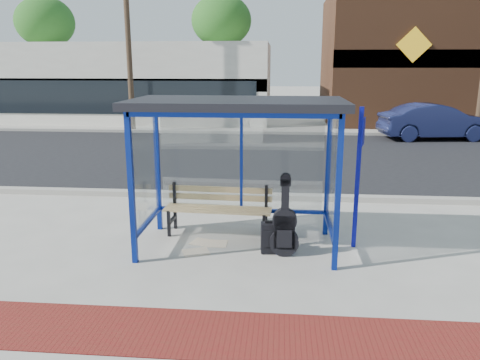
# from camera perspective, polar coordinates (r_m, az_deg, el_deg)

# --- Properties ---
(ground) EXTENTS (120.00, 120.00, 0.00)m
(ground) POSITION_cam_1_polar(r_m,az_deg,el_deg) (7.83, -0.30, -8.15)
(ground) COLOR #B2ADA0
(ground) RESTS_ON ground
(brick_paver_strip) EXTENTS (60.00, 1.00, 0.01)m
(brick_paver_strip) POSITION_cam_1_polar(r_m,az_deg,el_deg) (5.51, -2.93, -18.23)
(brick_paver_strip) COLOR maroon
(brick_paver_strip) RESTS_ON ground
(curb_near) EXTENTS (60.00, 0.25, 0.12)m
(curb_near) POSITION_cam_1_polar(r_m,az_deg,el_deg) (10.55, 1.15, -1.95)
(curb_near) COLOR gray
(curb_near) RESTS_ON ground
(street_asphalt) EXTENTS (60.00, 10.00, 0.00)m
(street_asphalt) POSITION_cam_1_polar(r_m,az_deg,el_deg) (15.52, 2.43, 2.96)
(street_asphalt) COLOR black
(street_asphalt) RESTS_ON ground
(curb_far) EXTENTS (60.00, 0.25, 0.12)m
(curb_far) POSITION_cam_1_polar(r_m,az_deg,el_deg) (20.54, 3.09, 5.80)
(curb_far) COLOR gray
(curb_far) RESTS_ON ground
(far_sidewalk) EXTENTS (60.00, 4.00, 0.01)m
(far_sidewalk) POSITION_cam_1_polar(r_m,az_deg,el_deg) (22.43, 3.26, 6.34)
(far_sidewalk) COLOR #B2ADA0
(far_sidewalk) RESTS_ON ground
(bus_shelter) EXTENTS (3.30, 1.80, 2.42)m
(bus_shelter) POSITION_cam_1_polar(r_m,az_deg,el_deg) (7.38, -0.27, 7.15)
(bus_shelter) COLOR navy
(bus_shelter) RESTS_ON ground
(storefront_white) EXTENTS (18.00, 6.04, 4.00)m
(storefront_white) POSITION_cam_1_polar(r_m,az_deg,el_deg) (27.02, -16.31, 11.34)
(storefront_white) COLOR silver
(storefront_white) RESTS_ON ground
(storefront_brown) EXTENTS (10.00, 7.08, 6.40)m
(storefront_brown) POSITION_cam_1_polar(r_m,az_deg,el_deg) (26.74, 21.52, 13.51)
(storefront_brown) COLOR #59331E
(storefront_brown) RESTS_ON ground
(tree_left) EXTENTS (3.60, 3.60, 7.03)m
(tree_left) POSITION_cam_1_polar(r_m,az_deg,el_deg) (32.80, -22.67, 17.25)
(tree_left) COLOR #4C3826
(tree_left) RESTS_ON ground
(tree_mid) EXTENTS (3.60, 3.60, 7.03)m
(tree_mid) POSITION_cam_1_polar(r_m,az_deg,el_deg) (29.56, -2.28, 18.74)
(tree_mid) COLOR #4C3826
(tree_mid) RESTS_ON ground
(utility_pole_west) EXTENTS (1.60, 0.24, 8.00)m
(utility_pole_west) POSITION_cam_1_polar(r_m,az_deg,el_deg) (21.71, -13.48, 16.60)
(utility_pole_west) COLOR #4C3826
(utility_pole_west) RESTS_ON ground
(bench) EXTENTS (1.90, 0.56, 0.89)m
(bench) POSITION_cam_1_polar(r_m,az_deg,el_deg) (8.28, -2.65, -3.24)
(bench) COLOR black
(bench) RESTS_ON ground
(guitar_bag) EXTENTS (0.46, 0.13, 1.25)m
(guitar_bag) POSITION_cam_1_polar(r_m,az_deg,el_deg) (7.36, 5.44, -5.85)
(guitar_bag) COLOR black
(guitar_bag) RESTS_ON ground
(suitcase) EXTENTS (0.33, 0.23, 0.54)m
(suitcase) POSITION_cam_1_polar(r_m,az_deg,el_deg) (7.53, 3.76, -7.05)
(suitcase) COLOR black
(suitcase) RESTS_ON ground
(backpack) EXTENTS (0.33, 0.31, 0.33)m
(backpack) POSITION_cam_1_polar(r_m,az_deg,el_deg) (7.68, 5.38, -7.39)
(backpack) COLOR #2E301B
(backpack) RESTS_ON ground
(sign_post) EXTENTS (0.13, 0.28, 2.31)m
(sign_post) POSITION_cam_1_polar(r_m,az_deg,el_deg) (7.69, 14.26, 1.14)
(sign_post) COLOR #0C0F8A
(sign_post) RESTS_ON ground
(newspaper_a) EXTENTS (0.51, 0.46, 0.01)m
(newspaper_a) POSITION_cam_1_polar(r_m,az_deg,el_deg) (7.65, -5.39, -8.73)
(newspaper_a) COLOR white
(newspaper_a) RESTS_ON ground
(newspaper_b) EXTENTS (0.28, 0.35, 0.01)m
(newspaper_b) POSITION_cam_1_polar(r_m,az_deg,el_deg) (7.96, -2.59, -7.77)
(newspaper_b) COLOR white
(newspaper_b) RESTS_ON ground
(newspaper_c) EXTENTS (0.50, 0.44, 0.01)m
(newspaper_c) POSITION_cam_1_polar(r_m,az_deg,el_deg) (8.02, -4.43, -7.60)
(newspaper_c) COLOR white
(newspaper_c) RESTS_ON ground
(parked_car) EXTENTS (4.51, 2.02, 1.44)m
(parked_car) POSITION_cam_1_polar(r_m,az_deg,el_deg) (20.44, 22.76, 6.58)
(parked_car) COLOR #1A214B
(parked_car) RESTS_ON ground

